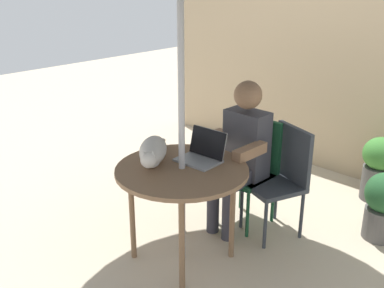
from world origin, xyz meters
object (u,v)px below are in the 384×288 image
patio_table (182,177)px  potted_plant_by_chair (379,167)px  chair_occupied (252,163)px  potted_plant_near_fence (383,204)px  person_seated (241,149)px  chair_empty (282,173)px  cat (153,152)px  laptop (203,152)px

patio_table → potted_plant_by_chair: (0.61, 1.90, -0.33)m
patio_table → potted_plant_by_chair: patio_table is taller
chair_occupied → potted_plant_near_fence: bearing=27.1°
patio_table → person_seated: bearing=90.0°
chair_empty → person_seated: size_ratio=0.72×
patio_table → cat: (-0.21, -0.08, 0.15)m
patio_table → potted_plant_near_fence: bearing=54.1°
chair_empty → cat: bearing=-119.5°
chair_empty → person_seated: bearing=-150.9°
patio_table → laptop: laptop is taller
patio_table → laptop: size_ratio=2.96×
potted_plant_by_chair → chair_empty: bearing=-106.4°
chair_occupied → chair_empty: same height
patio_table → chair_empty: bearing=70.2°
chair_empty → potted_plant_by_chair: bearing=73.6°
chair_occupied → cat: bearing=-103.5°
potted_plant_near_fence → potted_plant_by_chair: potted_plant_by_chair is taller
patio_table → cat: size_ratio=1.74×
cat → potted_plant_by_chair: cat is taller
chair_empty → cat: (-0.51, -0.89, 0.29)m
potted_plant_by_chair → cat: bearing=-112.6°
chair_empty → potted_plant_by_chair: chair_empty is taller
laptop → cat: 0.36m
patio_table → laptop: bearing=89.5°
patio_table → person_seated: person_seated is taller
patio_table → person_seated: size_ratio=0.76×
laptop → chair_empty: bearing=64.3°
potted_plant_near_fence → patio_table: bearing=-125.9°
patio_table → chair_occupied: chair_occupied is taller
patio_table → laptop: 0.25m
cat → potted_plant_by_chair: bearing=67.4°
person_seated → chair_occupied: bearing=90.0°
chair_occupied → potted_plant_near_fence: (0.93, 0.47, -0.22)m
potted_plant_near_fence → potted_plant_by_chair: bearing=116.6°
chair_occupied → chair_empty: 0.29m
person_seated → potted_plant_near_fence: size_ratio=2.20×
patio_table → potted_plant_near_fence: patio_table is taller
person_seated → cat: (-0.21, -0.73, 0.12)m
laptop → cat: size_ratio=0.59×
cat → person_seated: bearing=73.8°
chair_empty → cat: cat is taller
patio_table → laptop: (0.00, 0.21, 0.13)m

